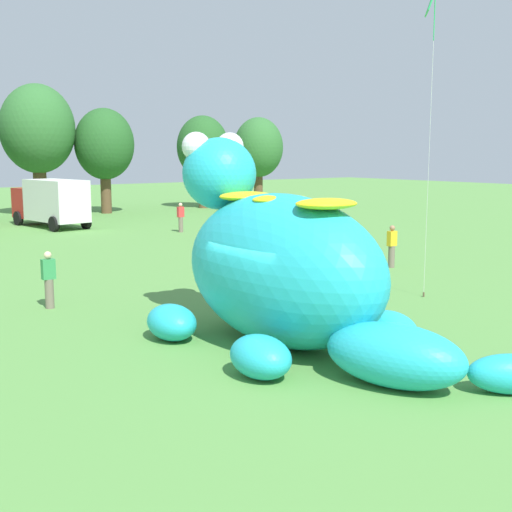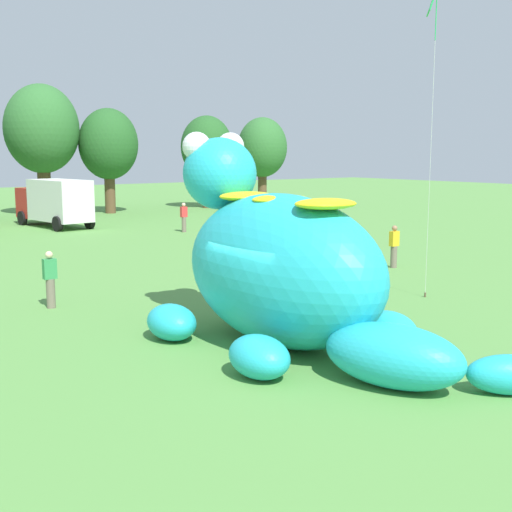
% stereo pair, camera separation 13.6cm
% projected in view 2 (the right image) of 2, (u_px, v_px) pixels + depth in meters
% --- Properties ---
extents(ground_plane, '(160.00, 160.00, 0.00)m').
position_uv_depth(ground_plane, '(270.00, 349.00, 15.80)').
color(ground_plane, '#568E42').
extents(giant_inflatable_creature, '(5.18, 9.96, 5.12)m').
position_uv_depth(giant_inflatable_creature, '(281.00, 267.00, 15.97)').
color(giant_inflatable_creature, '#23B2C6').
rests_on(giant_inflatable_creature, ground).
extents(box_truck, '(3.09, 6.62, 2.95)m').
position_uv_depth(box_truck, '(55.00, 201.00, 41.47)').
color(box_truck, '#B2231E').
rests_on(box_truck, ground).
extents(tree_centre_right, '(5.36, 5.36, 9.52)m').
position_uv_depth(tree_centre_right, '(42.00, 130.00, 48.70)').
color(tree_centre_right, brown).
rests_on(tree_centre_right, ground).
extents(tree_mid_right, '(4.45, 4.45, 7.90)m').
position_uv_depth(tree_mid_right, '(108.00, 145.00, 50.53)').
color(tree_mid_right, brown).
rests_on(tree_mid_right, ground).
extents(tree_right, '(4.29, 4.29, 7.62)m').
position_uv_depth(tree_right, '(207.00, 148.00, 55.48)').
color(tree_right, brown).
rests_on(tree_right, ground).
extents(tree_far_right, '(4.29, 4.29, 7.61)m').
position_uv_depth(tree_far_right, '(262.00, 148.00, 58.06)').
color(tree_far_right, brown).
rests_on(tree_far_right, ground).
extents(spectator_near_inflatable, '(0.38, 0.26, 1.71)m').
position_uv_depth(spectator_near_inflatable, '(50.00, 280.00, 19.84)').
color(spectator_near_inflatable, '#726656').
rests_on(spectator_near_inflatable, ground).
extents(spectator_mid_field, '(0.38, 0.26, 1.71)m').
position_uv_depth(spectator_mid_field, '(394.00, 247.00, 26.81)').
color(spectator_mid_field, '#726656').
rests_on(spectator_mid_field, ground).
extents(spectator_by_cars, '(0.38, 0.26, 1.71)m').
position_uv_depth(spectator_by_cars, '(184.00, 218.00, 38.90)').
color(spectator_by_cars, '#726656').
rests_on(spectator_by_cars, ground).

